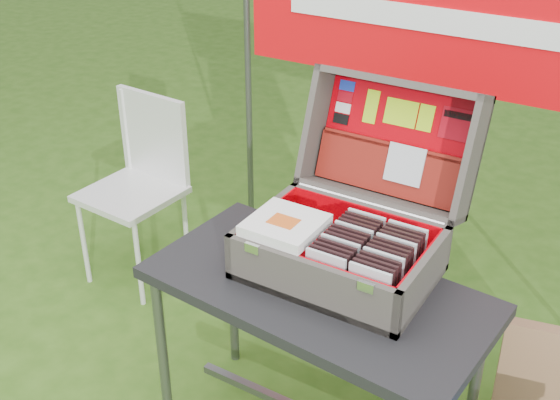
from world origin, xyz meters
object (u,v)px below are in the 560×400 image
Objects in this scene: chair at (131,196)px; cardboard_box at (559,390)px; suitcase at (350,194)px; table at (315,368)px.

chair reaches higher than cardboard_box.
suitcase is at bearing -167.67° from cardboard_box.
cardboard_box is (1.97, -0.00, -0.22)m from chair.
cardboard_box is (0.70, 0.31, -0.73)m from suitcase.
suitcase reaches higher than table.
table is 1.33m from chair.
table is 1.24× the size of chair.
suitcase is 0.67× the size of chair.
table is 1.85× the size of suitcase.
chair is at bearing 163.98° from table.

